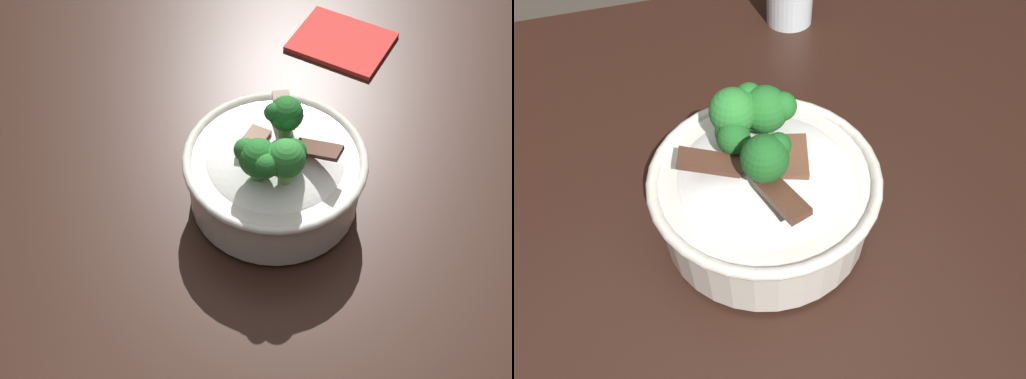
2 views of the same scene
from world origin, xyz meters
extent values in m
cube|color=black|center=(0.00, 0.00, 0.74)|extent=(1.41, 1.06, 0.06)
cube|color=black|center=(0.63, -0.45, 0.36)|extent=(0.07, 0.07, 0.71)
cylinder|color=silver|center=(0.02, -0.01, 0.78)|extent=(0.09, 0.09, 0.01)
cylinder|color=silver|center=(0.02, -0.01, 0.82)|extent=(0.23, 0.23, 0.08)
torus|color=silver|center=(0.02, -0.01, 0.86)|extent=(0.24, 0.24, 0.01)
ellipsoid|color=white|center=(0.02, -0.01, 0.85)|extent=(0.19, 0.19, 0.05)
cube|color=#4C2B1E|center=(-0.03, 0.00, 0.89)|extent=(0.06, 0.04, 0.02)
cube|color=brown|center=(0.02, 0.00, 0.88)|extent=(0.07, 0.03, 0.02)
cube|color=#563323|center=(0.02, -0.06, 0.89)|extent=(0.04, 0.07, 0.02)
cube|color=brown|center=(0.05, -0.01, 0.88)|extent=(0.04, 0.06, 0.02)
cylinder|color=#6BA84C|center=(0.00, 0.02, 0.88)|extent=(0.01, 0.01, 0.02)
sphere|color=#1E6023|center=(0.00, 0.02, 0.90)|extent=(0.03, 0.03, 0.03)
sphere|color=#1E6023|center=(0.01, 0.02, 0.90)|extent=(0.02, 0.02, 0.02)
sphere|color=#1E6023|center=(-0.01, 0.03, 0.90)|extent=(0.02, 0.02, 0.02)
cylinder|color=#7AB256|center=(0.01, 0.04, 0.88)|extent=(0.02, 0.02, 0.03)
sphere|color=#2D8433|center=(0.01, 0.04, 0.91)|extent=(0.05, 0.05, 0.05)
sphere|color=#2D8433|center=(0.02, 0.04, 0.91)|extent=(0.03, 0.03, 0.03)
sphere|color=#2D8433|center=(0.00, 0.05, 0.91)|extent=(0.02, 0.02, 0.02)
cylinder|color=#5B9947|center=(0.04, 0.04, 0.88)|extent=(0.02, 0.02, 0.02)
sphere|color=#237028|center=(0.04, 0.04, 0.91)|extent=(0.05, 0.05, 0.05)
sphere|color=#237028|center=(0.06, 0.03, 0.91)|extent=(0.03, 0.03, 0.03)
sphere|color=#237028|center=(0.03, 0.05, 0.91)|extent=(0.03, 0.03, 0.03)
cylinder|color=#5B9947|center=(0.02, -0.03, 0.88)|extent=(0.02, 0.02, 0.03)
sphere|color=#1E6023|center=(0.02, -0.03, 0.91)|extent=(0.04, 0.04, 0.04)
sphere|color=#1E6023|center=(0.03, -0.03, 0.92)|extent=(0.02, 0.02, 0.02)
sphere|color=#1E6023|center=(0.01, -0.02, 0.91)|extent=(0.03, 0.03, 0.03)
cube|color=red|center=(-0.04, -0.35, 0.78)|extent=(0.19, 0.17, 0.01)
camera|label=1|loc=(-0.05, 0.55, 1.50)|focal=47.07mm
camera|label=2|loc=(-0.07, -0.30, 1.22)|focal=32.65mm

